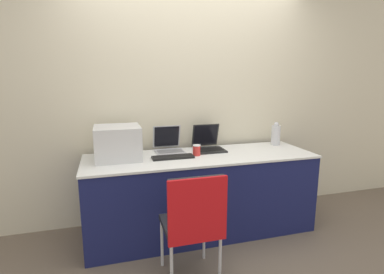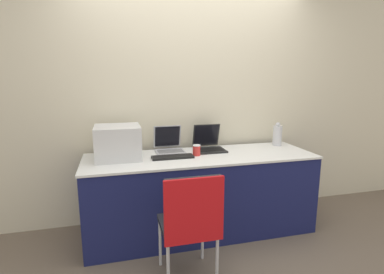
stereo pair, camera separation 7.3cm
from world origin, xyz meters
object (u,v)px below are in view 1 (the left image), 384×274
laptop_left (169,146)px  external_keyboard (173,157)px  coffee_cup (197,150)px  chair (194,218)px  printer (118,141)px  metal_pitcher (276,134)px  laptop_right (208,144)px

laptop_left → external_keyboard: 0.27m
coffee_cup → chair: coffee_cup is taller
laptop_left → external_keyboard: (-0.02, -0.26, -0.05)m
printer → laptop_left: printer is taller
printer → metal_pitcher: size_ratio=1.59×
laptop_left → coffee_cup: 0.32m
chair → external_keyboard: bearing=88.6°
coffee_cup → chair: size_ratio=0.12×
printer → external_keyboard: bearing=-13.5°
laptop_right → metal_pitcher: bearing=0.5°
printer → coffee_cup: (0.74, -0.08, -0.11)m
metal_pitcher → chair: size_ratio=0.29×
metal_pitcher → external_keyboard: bearing=-169.3°
laptop_left → laptop_right: bearing=-5.1°
external_keyboard → laptop_left: bearing=86.7°
metal_pitcher → laptop_right: bearing=-179.5°
laptop_left → coffee_cup: (0.23, -0.23, -0.00)m
laptop_left → chair: bearing=-91.9°
chair → coffee_cup: bearing=71.5°
external_keyboard → metal_pitcher: (1.24, 0.23, 0.11)m
metal_pitcher → chair: 1.64m
external_keyboard → coffee_cup: bearing=8.0°
chair → laptop_left: bearing=88.1°
printer → laptop_right: (0.93, 0.11, -0.11)m
laptop_right → external_keyboard: laptop_right is taller
laptop_right → chair: laptop_right is taller
laptop_right → chair: 1.12m
laptop_left → laptop_right: size_ratio=0.98×
chair → metal_pitcher: bearing=38.2°
laptop_right → coffee_cup: 0.27m
printer → laptop_right: bearing=6.6°
coffee_cup → metal_pitcher: metal_pitcher is taller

